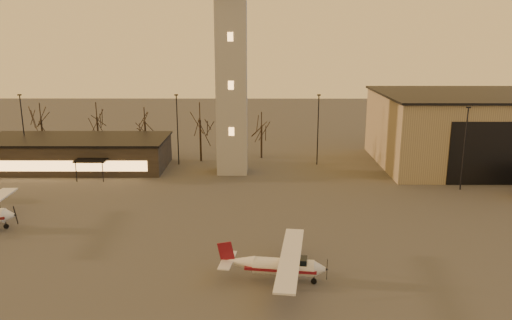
% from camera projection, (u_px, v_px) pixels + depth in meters
% --- Properties ---
extents(ground, '(220.00, 220.00, 0.00)m').
position_uv_depth(ground, '(214.00, 274.00, 39.24)').
color(ground, '#3A3735').
rests_on(ground, ground).
extents(control_tower, '(6.80, 6.80, 32.60)m').
position_uv_depth(control_tower, '(231.00, 50.00, 64.32)').
color(control_tower, '#989591').
rests_on(control_tower, ground).
extents(hangar, '(30.60, 20.60, 10.30)m').
position_uv_depth(hangar, '(487.00, 130.00, 70.81)').
color(hangar, '#938560').
rests_on(hangar, ground).
extents(terminal, '(25.40, 12.20, 4.30)m').
position_uv_depth(terminal, '(76.00, 153.00, 69.78)').
color(terminal, black).
rests_on(terminal, ground).
extents(light_poles, '(58.50, 12.25, 10.14)m').
position_uv_depth(light_poles, '(236.00, 132.00, 67.97)').
color(light_poles, black).
rests_on(light_poles, ground).
extents(tree_row, '(37.20, 9.20, 8.80)m').
position_uv_depth(tree_row, '(145.00, 118.00, 75.79)').
color(tree_row, black).
rests_on(tree_row, ground).
extents(cessna_front, '(8.84, 11.14, 3.06)m').
position_uv_depth(cessna_front, '(285.00, 269.00, 37.71)').
color(cessna_front, beige).
rests_on(cessna_front, ground).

